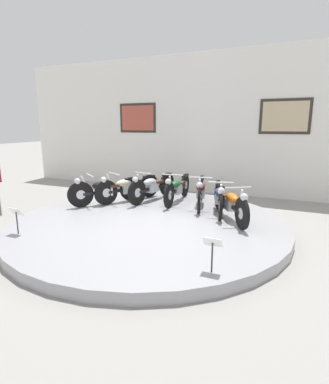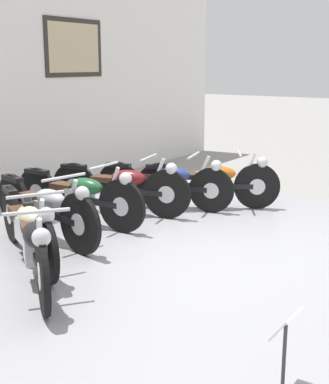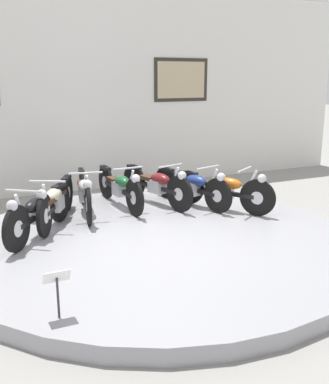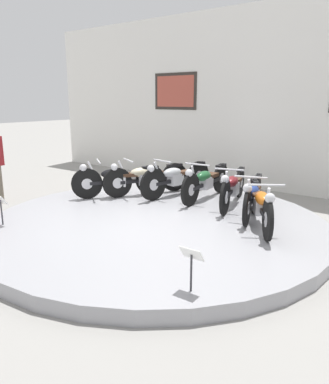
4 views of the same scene
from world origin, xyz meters
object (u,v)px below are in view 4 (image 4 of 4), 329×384
at_px(info_placard_front_left, 1,203).
at_px(motorcycle_maroon, 233,186).
at_px(motorcycle_silver, 176,177).
at_px(info_placard_front_centre, 191,260).
at_px(motorcycle_green, 206,181).
at_px(motorcycle_black, 117,179).
at_px(motorcycle_cream, 145,177).
at_px(motorcycle_orange, 261,204).
at_px(motorcycle_blue, 253,195).

bearing_deg(info_placard_front_left, motorcycle_maroon, 52.58).
relative_size(motorcycle_silver, info_placard_front_centre, 3.88).
bearing_deg(motorcycle_green, info_placard_front_centre, -61.62).
bearing_deg(motorcycle_black, motorcycle_maroon, 20.07).
bearing_deg(info_placard_front_centre, motorcycle_cream, 136.15).
relative_size(motorcycle_cream, motorcycle_maroon, 0.92).
bearing_deg(info_placard_front_centre, motorcycle_silver, 127.39).
relative_size(motorcycle_cream, motorcycle_orange, 1.05).
distance_m(motorcycle_green, motorcycle_blue, 1.31).
distance_m(motorcycle_black, motorcycle_green, 1.86).
xyz_separation_m(motorcycle_black, motorcycle_blue, (2.83, 0.49, -0.01)).
relative_size(motorcycle_silver, motorcycle_green, 1.00).
bearing_deg(info_placard_front_centre, motorcycle_green, 118.38).
distance_m(motorcycle_black, motorcycle_blue, 2.87).
xyz_separation_m(motorcycle_orange, info_placard_front_centre, (0.26, -2.47, -0.01)).
bearing_deg(motorcycle_maroon, motorcycle_cream, -170.10).
height_order(motorcycle_black, info_placard_front_left, motorcycle_black).
height_order(motorcycle_silver, motorcycle_orange, motorcycle_silver).
bearing_deg(info_placard_front_centre, motorcycle_black, 144.31).
relative_size(motorcycle_maroon, info_placard_front_left, 3.80).
relative_size(motorcycle_cream, motorcycle_blue, 0.94).
xyz_separation_m(motorcycle_maroon, info_placard_front_centre, (1.17, -3.31, -0.02)).
relative_size(motorcycle_blue, motorcycle_orange, 1.11).
relative_size(motorcycle_silver, info_placard_front_left, 3.88).
bearing_deg(motorcycle_blue, motorcycle_orange, -54.05).
bearing_deg(motorcycle_orange, motorcycle_green, 149.11).
bearing_deg(info_placard_front_left, motorcycle_black, 84.07).
relative_size(motorcycle_cream, motorcycle_silver, 0.90).
xyz_separation_m(motorcycle_cream, motorcycle_silver, (0.57, 0.34, 0.01)).
height_order(motorcycle_blue, info_placard_front_left, motorcycle_blue).
height_order(motorcycle_green, motorcycle_blue, motorcycle_green).
xyz_separation_m(motorcycle_green, motorcycle_maroon, (0.68, -0.12, -0.00)).
height_order(motorcycle_orange, info_placard_front_centre, motorcycle_orange).
height_order(motorcycle_maroon, info_placard_front_centre, motorcycle_maroon).
bearing_deg(motorcycle_maroon, motorcycle_orange, -42.34).
distance_m(motorcycle_cream, motorcycle_silver, 0.66).
bearing_deg(motorcycle_silver, info_placard_front_centre, -52.61).
bearing_deg(info_placard_front_centre, info_placard_front_left, 180.00).
relative_size(motorcycle_silver, motorcycle_blue, 1.05).
height_order(motorcycle_maroon, motorcycle_blue, motorcycle_maroon).
xyz_separation_m(motorcycle_green, motorcycle_orange, (1.59, -0.95, -0.01)).
height_order(motorcycle_cream, motorcycle_orange, motorcycle_cream).
distance_m(motorcycle_orange, info_placard_front_left, 4.24).
distance_m(motorcycle_black, info_placard_front_left, 2.49).
bearing_deg(motorcycle_maroon, info_placard_front_left, -127.42).
xyz_separation_m(motorcycle_blue, info_placard_front_centre, (0.62, -2.97, -0.01)).
xyz_separation_m(motorcycle_cream, motorcycle_maroon, (1.92, 0.34, 0.00)).
distance_m(motorcycle_maroon, motorcycle_orange, 1.24).
bearing_deg(motorcycle_maroon, motorcycle_black, -159.93).
bearing_deg(motorcycle_cream, motorcycle_blue, -0.10).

